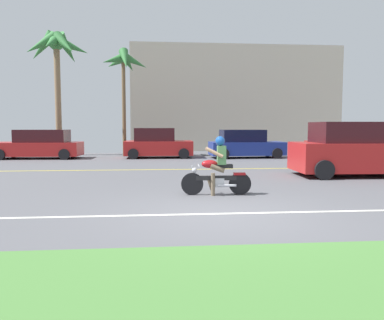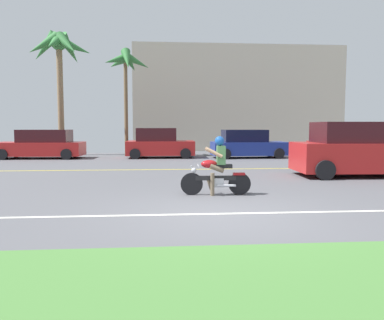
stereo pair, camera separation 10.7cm
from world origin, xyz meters
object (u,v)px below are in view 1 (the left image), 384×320
Objects in this scene: parked_car_0 at (39,145)px; parked_car_1 at (157,144)px; palm_tree_0 at (124,66)px; suv_nearby at (359,150)px; parked_car_2 at (245,145)px; parked_car_3 at (343,144)px; palm_tree_1 at (57,51)px; motorcyclist at (217,170)px.

parked_car_1 is (6.26, 0.01, 0.03)m from parked_car_0.
suv_nearby is at bearing -48.19° from palm_tree_0.
parked_car_2 is at bearing 105.15° from suv_nearby.
parked_car_0 is at bearing 174.42° from parked_car_3.
parked_car_3 reaches higher than parked_car_2.
parked_car_2 is at bearing -15.50° from palm_tree_1.
palm_tree_1 is at bearing 79.40° from parked_car_0.
palm_tree_0 is (-1.88, 1.39, 4.38)m from parked_car_1.
motorcyclist is 0.24× the size of palm_tree_1.
parked_car_1 is 0.91× the size of parked_car_2.
motorcyclist is at bearing -62.83° from palm_tree_1.
motorcyclist is 0.38× the size of suv_nearby.
suv_nearby is 15.64m from parked_car_0.
suv_nearby is 8.21m from parked_car_2.
palm_tree_0 is at bearing -14.61° from palm_tree_1.
parked_car_1 is at bearing 170.87° from parked_car_3.
suv_nearby is 0.62× the size of palm_tree_1.
motorcyclist is at bearing -129.41° from parked_car_3.
suv_nearby is 7.45m from parked_car_3.
parked_car_1 is (-1.45, 11.73, 0.13)m from motorcyclist.
motorcyclist is 14.03m from parked_car_0.
motorcyclist is 13.15m from parked_car_3.
palm_tree_1 is (-3.93, 1.02, 0.95)m from palm_tree_0.
suv_nearby is 1.24× the size of parked_car_1.
parked_car_1 is (-6.91, 8.44, -0.15)m from suv_nearby.
palm_tree_1 is (-12.72, 10.86, 5.17)m from suv_nearby.
parked_car_0 is 1.24× the size of parked_car_1.
palm_tree_1 reaches higher than palm_tree_0.
motorcyclist is 16.81m from palm_tree_1.
suv_nearby reaches higher than motorcyclist.
palm_tree_0 reaches higher than parked_car_0.
suv_nearby reaches higher than parked_car_2.
motorcyclist is at bearing -148.95° from suv_nearby.
parked_car_0 is 1.21× the size of parked_car_3.
palm_tree_0 reaches higher than parked_car_3.
parked_car_3 is at bearing 67.22° from suv_nearby.
parked_car_0 is (-13.17, 8.44, -0.19)m from suv_nearby.
parked_car_3 is at bearing -14.24° from palm_tree_0.
parked_car_3 is at bearing 50.59° from motorcyclist.
motorcyclist is 0.43× the size of parked_car_2.
parked_car_1 is 0.98× the size of parked_car_3.
palm_tree_0 is (-8.79, 9.83, 4.22)m from suv_nearby.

